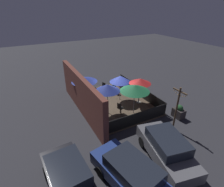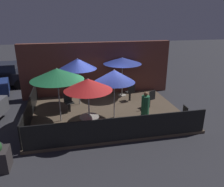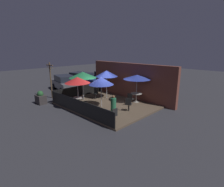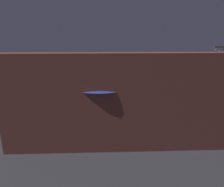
% 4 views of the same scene
% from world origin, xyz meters
% --- Properties ---
extents(ground_plane, '(60.00, 60.00, 0.00)m').
position_xyz_m(ground_plane, '(0.00, 0.00, 0.00)').
color(ground_plane, '#2D2D33').
extents(patio_deck, '(7.16, 5.39, 0.12)m').
position_xyz_m(patio_deck, '(0.00, 0.00, 0.06)').
color(patio_deck, brown).
rests_on(patio_deck, ground_plane).
extents(building_wall, '(8.76, 0.36, 3.15)m').
position_xyz_m(building_wall, '(0.00, 2.93, 1.57)').
color(building_wall, brown).
rests_on(building_wall, ground_plane).
extents(fence_front, '(6.96, 0.05, 0.95)m').
position_xyz_m(fence_front, '(0.00, -2.65, 0.59)').
color(fence_front, black).
rests_on(fence_front, patio_deck).
extents(fence_side_left, '(0.05, 5.19, 0.95)m').
position_xyz_m(fence_side_left, '(-3.53, 0.00, 0.59)').
color(fence_side_left, black).
rests_on(fence_side_left, patio_deck).
extents(patio_umbrella_0, '(2.17, 2.17, 2.24)m').
position_xyz_m(patio_umbrella_0, '(1.31, 2.15, 2.18)').
color(patio_umbrella_0, '#B2B2B7').
rests_on(patio_umbrella_0, patio_deck).
extents(patio_umbrella_1, '(1.84, 1.84, 2.26)m').
position_xyz_m(patio_umbrella_1, '(-1.06, -1.85, 2.15)').
color(patio_umbrella_1, '#B2B2B7').
rests_on(patio_umbrella_1, patio_deck).
extents(patio_umbrella_2, '(2.24, 2.24, 2.40)m').
position_xyz_m(patio_umbrella_2, '(-2.20, -0.52, 2.28)').
color(patio_umbrella_2, '#B2B2B7').
rests_on(patio_umbrella_2, patio_deck).
extents(patio_umbrella_3, '(1.90, 1.90, 2.45)m').
position_xyz_m(patio_umbrella_3, '(-1.24, 1.26, 2.30)').
color(patio_umbrella_3, '#B2B2B7').
rests_on(patio_umbrella_3, patio_deck).
extents(patio_umbrella_4, '(1.82, 1.82, 2.25)m').
position_xyz_m(patio_umbrella_4, '(0.21, -0.68, 2.10)').
color(patio_umbrella_4, '#B2B2B7').
rests_on(patio_umbrella_4, patio_deck).
extents(dining_table_0, '(0.90, 0.90, 0.73)m').
position_xyz_m(dining_table_0, '(1.31, 2.15, 0.70)').
color(dining_table_0, '#9E998E').
rests_on(dining_table_0, patio_deck).
extents(dining_table_1, '(0.76, 0.76, 0.72)m').
position_xyz_m(dining_table_1, '(-1.06, -1.85, 0.68)').
color(dining_table_1, '#9E998E').
rests_on(dining_table_1, patio_deck).
extents(patio_chair_0, '(0.47, 0.47, 0.95)m').
position_xyz_m(patio_chair_0, '(1.52, 1.14, 0.65)').
color(patio_chair_0, black).
rests_on(patio_chair_0, patio_deck).
extents(patio_chair_1, '(0.50, 0.50, 0.93)m').
position_xyz_m(patio_chair_1, '(-1.81, 0.46, 0.63)').
color(patio_chair_1, black).
rests_on(patio_chair_1, patio_deck).
extents(patio_chair_2, '(0.53, 0.53, 0.96)m').
position_xyz_m(patio_chair_2, '(2.24, 0.02, 0.65)').
color(patio_chair_2, black).
rests_on(patio_chair_2, patio_deck).
extents(patio_chair_3, '(0.42, 0.42, 0.91)m').
position_xyz_m(patio_chair_3, '(2.83, -2.10, 0.61)').
color(patio_chair_3, black).
rests_on(patio_chair_3, patio_deck).
extents(patron_0, '(0.47, 0.47, 1.21)m').
position_xyz_m(patron_0, '(1.64, -0.87, 0.66)').
color(patron_0, '#236642').
rests_on(patron_0, patio_deck).
extents(planter_box, '(0.89, 0.62, 1.07)m').
position_xyz_m(planter_box, '(-4.18, -3.34, 0.47)').
color(planter_box, '#332D2D').
rests_on(planter_box, ground_plane).
extents(light_post, '(1.10, 0.12, 3.21)m').
position_xyz_m(light_post, '(-5.08, -1.90, 1.82)').
color(light_post, brown).
rests_on(light_post, ground_plane).
extents(parked_car_0, '(4.42, 2.52, 1.62)m').
position_xyz_m(parked_car_0, '(-6.83, 0.49, 0.84)').
color(parked_car_0, '#5B5B60').
rests_on(parked_car_0, ground_plane).
extents(parked_car_1, '(4.80, 2.52, 1.62)m').
position_xyz_m(parked_car_1, '(-7.41, 3.09, 0.85)').
color(parked_car_1, navy).
rests_on(parked_car_1, ground_plane).
extents(parked_car_2, '(4.04, 1.97, 1.62)m').
position_xyz_m(parked_car_2, '(-6.13, 5.69, 0.84)').
color(parked_car_2, black).
rests_on(parked_car_2, ground_plane).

